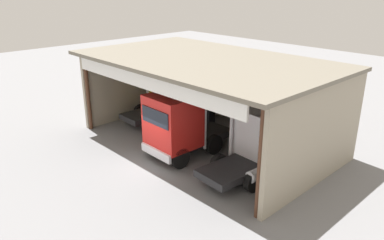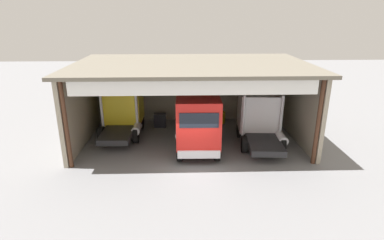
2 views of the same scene
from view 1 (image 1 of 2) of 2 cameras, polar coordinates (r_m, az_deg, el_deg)
ground_plane at (r=20.29m, az=-5.97°, el=-6.56°), size 80.00×80.00×0.00m
workshop_shed at (r=22.16m, az=3.91°, el=5.72°), size 14.69×8.94×5.15m
truck_yellow_center_bay at (r=26.12m, az=-3.36°, el=4.22°), size 2.74×5.32×3.67m
truck_red_center_right_bay at (r=20.21m, az=-2.22°, el=-0.77°), size 2.66×5.21×3.59m
truck_white_right_bay at (r=18.93m, az=10.22°, el=-3.28°), size 2.83×5.13×3.39m
oil_drum at (r=23.35m, az=11.73°, el=-1.95°), size 0.58×0.58×0.90m
tool_cart at (r=25.62m, az=2.35°, el=0.64°), size 0.90×0.60×1.00m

